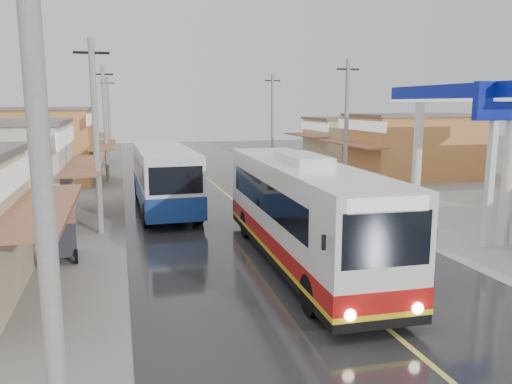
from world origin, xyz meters
TOP-DOWN VIEW (x-y plane):
  - ground at (0.00, 0.00)m, footprint 120.00×120.00m
  - road at (0.00, 15.00)m, footprint 12.00×90.00m
  - centre_line at (0.00, 15.00)m, footprint 0.15×90.00m
  - shopfronts_right at (15.00, 12.00)m, footprint 11.00×44.00m
  - utility_poles_left at (-7.00, 16.00)m, footprint 1.60×50.00m
  - utility_poles_right at (7.00, 15.00)m, footprint 1.60×36.00m
  - coach_bus at (-0.26, 3.05)m, footprint 3.05×12.05m
  - second_bus at (-3.97, 12.99)m, footprint 2.78×9.65m
  - cyclist at (-2.90, 9.69)m, footprint 0.90×2.15m
  - tricycle_near at (-8.34, 5.74)m, footprint 1.53×2.01m

SIDE VIEW (x-z plane):
  - ground at x=0.00m, z-range 0.00..0.00m
  - shopfronts_right at x=15.00m, z-range -2.40..2.40m
  - utility_poles_left at x=-7.00m, z-range -4.00..4.00m
  - utility_poles_right at x=7.00m, z-range -4.00..4.00m
  - road at x=0.00m, z-range 0.00..0.02m
  - centre_line at x=0.00m, z-range 0.02..0.03m
  - cyclist at x=-2.90m, z-range -0.39..1.87m
  - tricycle_near at x=-8.34m, z-range 0.11..1.64m
  - second_bus at x=-3.97m, z-range 0.12..3.31m
  - coach_bus at x=-0.26m, z-range -0.07..3.67m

